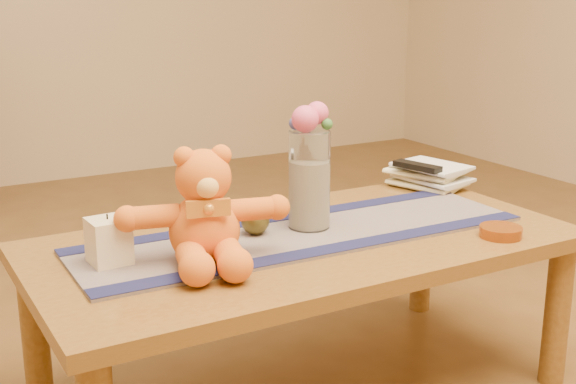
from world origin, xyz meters
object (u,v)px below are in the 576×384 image
pillar_candle (109,241)px  bronze_ball (255,220)px  book_bottom (414,189)px  teddy_bear (204,207)px  glass_vase (309,180)px  amber_dish (501,232)px  tv_remote (417,166)px

pillar_candle → bronze_ball: pillar_candle is taller
bronze_ball → book_bottom: bearing=13.2°
pillar_candle → teddy_bear: bearing=-23.3°
glass_vase → book_bottom: (0.49, 0.17, -0.13)m
teddy_bear → bronze_ball: bearing=43.7°
pillar_candle → amber_dish: size_ratio=0.97×
pillar_candle → book_bottom: pillar_candle is taller
pillar_candle → glass_vase: 0.55m
glass_vase → book_bottom: 0.53m
glass_vase → amber_dish: (0.40, -0.30, -0.12)m
tv_remote → glass_vase: bearing=-177.0°
bronze_ball → amber_dish: size_ratio=0.68×
amber_dish → glass_vase: bearing=143.6°
teddy_bear → glass_vase: bearing=28.8°
pillar_candle → tv_remote: pillar_candle is taller
pillar_candle → amber_dish: pillar_candle is taller
glass_vase → book_bottom: size_ratio=1.17×
bronze_ball → amber_dish: bronze_ball is taller
teddy_bear → book_bottom: bearing=31.4°
tv_remote → amber_dish: (-0.09, -0.46, -0.07)m
bronze_ball → teddy_bear: bearing=-150.6°
bronze_ball → amber_dish: bearing=-29.6°
teddy_bear → tv_remote: teddy_bear is taller
glass_vase → pillar_candle: bearing=-180.0°
bronze_ball → amber_dish: 0.64m
bronze_ball → book_bottom: 0.66m
book_bottom → tv_remote: (0.00, -0.01, 0.07)m
glass_vase → amber_dish: glass_vase is taller
teddy_bear → bronze_ball: teddy_bear is taller
teddy_bear → glass_vase: (0.34, 0.09, 0.00)m
tv_remote → amber_dish: size_ratio=1.46×
book_bottom → tv_remote: 0.08m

